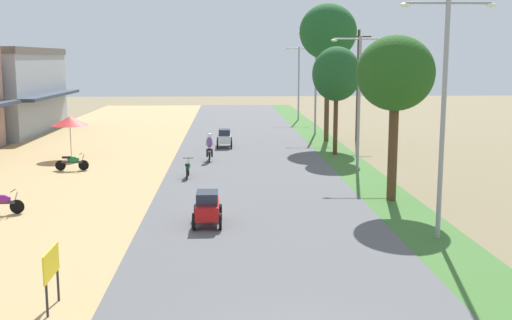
{
  "coord_description": "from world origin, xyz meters",
  "views": [
    {
      "loc": [
        -1.33,
        -11.31,
        6.09
      ],
      "look_at": [
        -0.12,
        14.01,
        1.98
      ],
      "focal_mm": 44.24,
      "sensor_mm": 36.0,
      "label": 1
    }
  ],
  "objects": [
    {
      "name": "vendor_umbrella",
      "position": [
        -10.79,
        27.18,
        2.31
      ],
      "size": [
        2.2,
        2.2,
        2.52
      ],
      "color": "#99999E",
      "rests_on": "dirt_shoulder"
    },
    {
      "name": "utility_pole_near",
      "position": [
        8.36,
        34.8,
        4.24
      ],
      "size": [
        1.8,
        0.2,
        8.11
      ],
      "color": "brown",
      "rests_on": "ground"
    },
    {
      "name": "streetlamp_near",
      "position": [
        5.8,
        9.03,
        4.61
      ],
      "size": [
        3.16,
        0.2,
        7.92
      ],
      "color": "gray",
      "rests_on": "median_strip"
    },
    {
      "name": "street_signboard",
      "position": [
        -5.57,
        3.47,
        1.11
      ],
      "size": [
        0.06,
        1.3,
        1.5
      ],
      "color": "#262628",
      "rests_on": "dirt_shoulder"
    },
    {
      "name": "car_hatchback_white",
      "position": [
        -1.45,
        31.27,
        0.75
      ],
      "size": [
        1.04,
        2.0,
        1.23
      ],
      "color": "silver",
      "rests_on": "road_strip"
    },
    {
      "name": "parked_motorbike_fourth",
      "position": [
        -9.66,
        22.77,
        0.55
      ],
      "size": [
        1.8,
        0.54,
        0.94
      ],
      "color": "black",
      "rests_on": "dirt_shoulder"
    },
    {
      "name": "motorbike_ahead_second",
      "position": [
        -3.29,
        20.35,
        0.57
      ],
      "size": [
        0.54,
        1.8,
        0.94
      ],
      "color": "black",
      "rests_on": "road_strip"
    },
    {
      "name": "median_tree_third",
      "position": [
        5.99,
        34.2,
        7.88
      ],
      "size": [
        4.09,
        4.09,
        9.87
      ],
      "color": "#4C351E",
      "rests_on": "median_strip"
    },
    {
      "name": "car_hatchback_red",
      "position": [
        -2.03,
        11.06,
        0.75
      ],
      "size": [
        1.04,
        2.0,
        1.23
      ],
      "color": "red",
      "rests_on": "road_strip"
    },
    {
      "name": "streetlamp_mid",
      "position": [
        5.8,
        22.21,
        4.23
      ],
      "size": [
        3.16,
        0.2,
        7.17
      ],
      "color": "gray",
      "rests_on": "median_strip"
    },
    {
      "name": "motorbike_ahead_third",
      "position": [
        -2.32,
        25.51,
        0.86
      ],
      "size": [
        0.54,
        1.8,
        1.66
      ],
      "color": "black",
      "rests_on": "road_strip"
    },
    {
      "name": "streetlamp_farthest",
      "position": [
        5.8,
        50.41,
        4.18
      ],
      "size": [
        3.16,
        0.2,
        7.08
      ],
      "color": "gray",
      "rests_on": "median_strip"
    },
    {
      "name": "median_tree_nearest",
      "position": [
        5.73,
        14.81,
        5.4
      ],
      "size": [
        3.25,
        3.25,
        6.98
      ],
      "color": "#4C351E",
      "rests_on": "median_strip"
    },
    {
      "name": "parked_motorbike_third",
      "position": [
        -10.13,
        13.14,
        0.55
      ],
      "size": [
        1.8,
        0.54,
        0.94
      ],
      "color": "black",
      "rests_on": "dirt_shoulder"
    },
    {
      "name": "streetlamp_far",
      "position": [
        5.8,
        38.67,
        4.75
      ],
      "size": [
        3.16,
        0.2,
        8.17
      ],
      "color": "gray",
      "rests_on": "median_strip"
    },
    {
      "name": "median_tree_second",
      "position": [
        5.53,
        27.72,
        5.08
      ],
      "size": [
        3.01,
        3.01,
        6.73
      ],
      "color": "#4C351E",
      "rests_on": "median_strip"
    }
  ]
}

